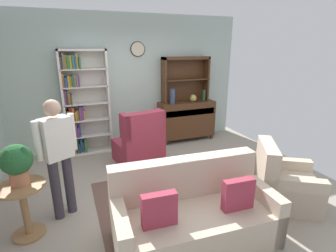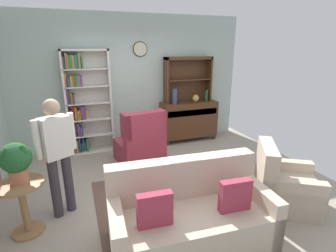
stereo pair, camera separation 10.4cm
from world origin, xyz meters
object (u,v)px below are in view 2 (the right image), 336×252
Objects in this scene: wingback_chair at (141,144)px; book_stack at (194,170)px; couch_floral at (190,215)px; coffee_table at (185,178)px; bottle_wine at (206,96)px; vase_tall at (175,96)px; sideboard_hutch at (188,73)px; bookshelf at (85,103)px; potted_plant_large at (16,160)px; person_reading at (57,150)px; vase_round at (196,98)px; plant_stand at (23,203)px; sideboard at (189,119)px; armchair_floral at (283,186)px.

wingback_chair reaches higher than book_stack.
couch_floral is at bearing -118.87° from book_stack.
bottle_wine is at bearing 55.98° from coffee_table.
vase_tall is 2.44m from coffee_table.
sideboard_hutch is 2.90m from coffee_table.
vase_tall is at bearing -4.90° from bookshelf.
couch_floral is 2.05m from potted_plant_large.
potted_plant_large is at bearing -151.00° from person_reading.
couch_floral is at bearing -120.78° from bottle_wine.
bookshelf is at bearing 106.49° from couch_floral.
vase_round reaches higher than plant_stand.
potted_plant_large is at bearing -144.62° from sideboard.
bottle_wine is 1.24× the size of book_stack.
sideboard_hutch is at bearing 153.04° from bottle_wine.
bookshelf is at bearing 176.34° from bottle_wine.
sideboard is 7.65× the size of vase_round.
sideboard is 0.52m from vase_round.
bottle_wine is (0.39, -0.09, 0.55)m from sideboard.
bookshelf is 2.80m from book_stack.
sideboard_hutch reaches higher than wingback_chair.
bottle_wine is 0.17× the size of person_reading.
bookshelf is 2.14m from person_reading.
bookshelf reaches higher than book_stack.
potted_plant_large reaches higher than armchair_floral.
sideboard is 2.55m from coffee_table.
bookshelf is 1.90m from vase_tall.
sideboard is 1.23× the size of armchair_floral.
vase_tall is 0.32× the size of armchair_floral.
person_reading is (-1.35, -1.13, 0.52)m from wingback_chair.
sideboard_hutch reaches higher than armchair_floral.
armchair_floral is 1.01× the size of wingback_chair.
couch_floral is 0.83m from book_stack.
bottle_wine is 3.66m from person_reading.
wingback_chair reaches higher than couch_floral.
wingback_chair is at bearing 40.01° from person_reading.
vase_tall is (-0.39, -0.19, -0.47)m from sideboard_hutch.
bookshelf is 2.58m from plant_stand.
plant_stand is (-2.76, -2.18, -0.68)m from vase_tall.
sideboard_hutch reaches higher than plant_stand.
wingback_chair reaches higher than armchair_floral.
couch_floral is (-1.49, -2.96, -0.69)m from vase_round.
vase_round is (0.13, -0.18, -0.55)m from sideboard_hutch.
wingback_chair is at bearing 101.26° from coffee_table.
vase_tall reaches higher than sideboard.
bottle_wine is 0.26× the size of wingback_chair.
bookshelf reaches higher than wingback_chair.
vase_round reaches higher than wingback_chair.
plant_stand reaches higher than book_stack.
wingback_chair is at bearing -46.52° from bookshelf.
couch_floral is at bearing -113.45° from sideboard_hutch.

